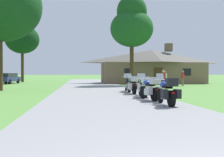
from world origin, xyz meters
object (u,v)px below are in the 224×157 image
object	(u,v)px
parked_navy_suv_far_left	(7,78)
motorcycle_blue_second_in_row	(150,89)
bystander_red_shirt_near_lodge	(183,77)
motorcycle_green_third_in_row	(143,87)
bystander_white_shirt_beside_signpost	(164,77)
tree_by_lodge_front	(132,24)
motorcycle_black_farthest_in_row	(128,84)
bystander_red_shirt_by_tree	(163,78)
tree_left_far	(22,35)
motorcycle_blue_nearest_to_camera	(167,92)
motorcycle_green_fourth_in_row	(132,85)

from	to	relation	value
parked_navy_suv_far_left	motorcycle_blue_second_in_row	bearing A→B (deg)	-53.65
bystander_red_shirt_near_lodge	motorcycle_green_third_in_row	bearing A→B (deg)	-172.96
motorcycle_green_third_in_row	bystander_white_shirt_beside_signpost	size ratio (longest dim) A/B	1.25
bystander_red_shirt_near_lodge	tree_by_lodge_front	distance (m)	8.15
motorcycle_black_farthest_in_row	parked_navy_suv_far_left	bearing A→B (deg)	127.65
bystander_red_shirt_by_tree	tree_left_far	size ratio (longest dim) A/B	0.15
motorcycle_blue_nearest_to_camera	motorcycle_black_farthest_in_row	bearing A→B (deg)	90.96
bystander_white_shirt_beside_signpost	tree_by_lodge_front	world-z (taller)	tree_by_lodge_front
motorcycle_blue_nearest_to_camera	tree_by_lodge_front	xyz separation A→B (m)	(2.30, 18.96, 6.31)
parked_navy_suv_far_left	tree_left_far	bearing A→B (deg)	94.41
motorcycle_green_fourth_in_row	motorcycle_black_farthest_in_row	distance (m)	2.03
motorcycle_green_third_in_row	tree_by_lodge_front	world-z (taller)	tree_by_lodge_front
motorcycle_blue_nearest_to_camera	bystander_red_shirt_by_tree	distance (m)	15.27
bystander_red_shirt_by_tree	tree_by_lodge_front	xyz separation A→B (m)	(-2.22, 4.38, 5.99)
tree_by_lodge_front	parked_navy_suv_far_left	world-z (taller)	tree_by_lodge_front
motorcycle_green_third_in_row	motorcycle_blue_nearest_to_camera	bearing A→B (deg)	-86.82
bystander_red_shirt_near_lodge	tree_left_far	xyz separation A→B (m)	(-19.93, 16.22, 6.41)
parked_navy_suv_far_left	bystander_red_shirt_near_lodge	bearing A→B (deg)	-15.92
bystander_red_shirt_near_lodge	bystander_white_shirt_beside_signpost	xyz separation A→B (m)	(-1.67, 1.08, -0.02)
tree_left_far	motorcycle_green_third_in_row	bearing A→B (deg)	-66.91
motorcycle_black_farthest_in_row	parked_navy_suv_far_left	xyz separation A→B (m)	(-12.85, 17.63, 0.16)
motorcycle_blue_nearest_to_camera	motorcycle_green_fourth_in_row	distance (m)	6.33
motorcycle_green_third_in_row	bystander_red_shirt_by_tree	size ratio (longest dim) A/B	1.25
motorcycle_green_fourth_in_row	bystander_white_shirt_beside_signpost	bearing A→B (deg)	61.54
motorcycle_black_farthest_in_row	parked_navy_suv_far_left	distance (m)	21.82
motorcycle_blue_second_in_row	bystander_white_shirt_beside_signpost	distance (m)	16.91
motorcycle_green_fourth_in_row	tree_left_far	bearing A→B (deg)	113.28
tree_by_lodge_front	motorcycle_blue_second_in_row	bearing A→B (deg)	-98.20
bystander_red_shirt_near_lodge	bystander_red_shirt_by_tree	size ratio (longest dim) A/B	1.01
motorcycle_blue_nearest_to_camera	motorcycle_blue_second_in_row	xyz separation A→B (m)	(-0.12, 2.13, 0.00)
bystander_red_shirt_near_lodge	bystander_white_shirt_beside_signpost	world-z (taller)	bystander_red_shirt_near_lodge
motorcycle_black_farthest_in_row	tree_by_lodge_front	xyz separation A→B (m)	(2.38, 10.61, 6.30)
tree_left_far	motorcycle_black_farthest_in_row	bearing A→B (deg)	-63.40
bystander_red_shirt_by_tree	parked_navy_suv_far_left	size ratio (longest dim) A/B	0.35
bystander_red_shirt_near_lodge	parked_navy_suv_far_left	distance (m)	22.32
motorcycle_black_farthest_in_row	motorcycle_green_fourth_in_row	bearing A→B (deg)	-90.72
motorcycle_blue_second_in_row	motorcycle_green_third_in_row	distance (m)	1.79
motorcycle_blue_second_in_row	tree_left_far	xyz separation A→B (m)	(-12.35, 30.98, 6.76)
tree_by_lodge_front	bystander_red_shirt_by_tree	bearing A→B (deg)	-63.15
motorcycle_blue_second_in_row	parked_navy_suv_far_left	world-z (taller)	parked_navy_suv_far_left
motorcycle_green_third_in_row	bystander_red_shirt_near_lodge	size ratio (longest dim) A/B	1.24
tree_by_lodge_front	parked_navy_suv_far_left	distance (m)	17.87
motorcycle_blue_second_in_row	motorcycle_blue_nearest_to_camera	bearing A→B (deg)	-95.20
motorcycle_blue_second_in_row	motorcycle_green_fourth_in_row	world-z (taller)	same
motorcycle_blue_nearest_to_camera	motorcycle_green_fourth_in_row	xyz separation A→B (m)	(-0.16, 6.33, 0.00)
bystander_white_shirt_beside_signpost	motorcycle_green_third_in_row	bearing A→B (deg)	91.00
motorcycle_green_third_in_row	tree_left_far	world-z (taller)	tree_left_far
motorcycle_blue_second_in_row	motorcycle_black_farthest_in_row	world-z (taller)	same
motorcycle_blue_second_in_row	motorcycle_green_third_in_row	size ratio (longest dim) A/B	1.00
motorcycle_green_fourth_in_row	motorcycle_black_farthest_in_row	bearing A→B (deg)	86.32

